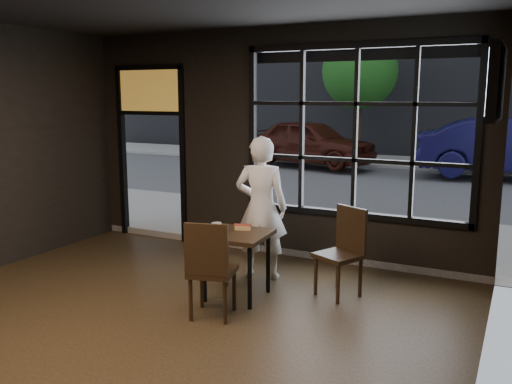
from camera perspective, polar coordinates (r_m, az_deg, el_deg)
The scene contains 15 objects.
floor at distance 5.22m, azimuth -15.55°, elevation -16.21°, with size 6.00×7.00×0.02m, color black.
wall_right at distance 3.49m, azimuth 22.57°, elevation -1.80°, with size 0.04×7.00×3.20m, color black.
window_frame at distance 7.22m, azimuth 10.42°, elevation 6.21°, with size 3.06×0.12×2.28m, color black.
stained_transom at distance 8.72m, azimuth -11.11°, elevation 10.46°, with size 1.20×0.06×0.70m, color orange.
street_asphalt at distance 27.70m, azimuth 19.93°, elevation 4.80°, with size 60.00×41.00×0.04m, color #545456.
cafe_table at distance 6.19m, azimuth -2.01°, elevation -7.67°, with size 0.70×0.70×0.76m, color black.
chair_near at distance 5.66m, azimuth -4.59°, elevation -7.98°, with size 0.45×0.45×1.03m, color black.
chair_window at distance 6.26m, azimuth 8.68°, elevation -6.34°, with size 0.44×0.44×1.02m, color black.
man at distance 6.74m, azimuth 0.55°, elevation -1.67°, with size 0.65×0.43×1.79m, color white.
hotdog at distance 6.21m, azimuth -1.40°, elevation -3.74°, with size 0.20×0.08×0.06m, color tan, non-canonical shape.
cup at distance 6.16m, azimuth -4.16°, elevation -3.68°, with size 0.12×0.12×0.10m, color silver.
tv at distance 5.40m, azimuth 24.01°, elevation 10.41°, with size 0.13×1.14×0.67m, color black.
navy_car at distance 16.08m, azimuth 25.09°, elevation 4.26°, with size 1.67×4.80×1.58m, color #0E0C35.
maroon_car at distance 17.24m, azimuth 5.72°, elevation 5.25°, with size 1.69×4.20×1.43m, color #3C140D.
tree_left at distance 19.09m, azimuth 10.87°, elevation 12.34°, with size 2.55×2.55×4.35m.
Camera 1 is at (3.21, -3.42, 2.28)m, focal length 38.00 mm.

